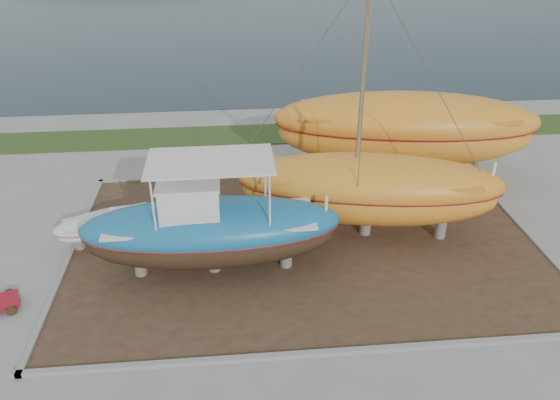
{
  "coord_description": "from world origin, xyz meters",
  "views": [
    {
      "loc": [
        -2.7,
        -14.01,
        12.0
      ],
      "look_at": [
        -1.0,
        4.0,
        2.01
      ],
      "focal_mm": 35.0,
      "sensor_mm": 36.0,
      "label": 1
    }
  ],
  "objects_px": {
    "white_dinghy": "(109,227)",
    "orange_bare_hull": "(404,137)",
    "blue_caique": "(211,218)",
    "orange_sailboat": "(375,116)"
  },
  "relations": [
    {
      "from": "white_dinghy",
      "to": "orange_bare_hull",
      "type": "xyz_separation_m",
      "value": [
        13.12,
        4.6,
        1.41
      ]
    },
    {
      "from": "orange_bare_hull",
      "to": "white_dinghy",
      "type": "bearing_deg",
      "value": -152.71
    },
    {
      "from": "blue_caique",
      "to": "white_dinghy",
      "type": "height_order",
      "value": "blue_caique"
    },
    {
      "from": "blue_caique",
      "to": "orange_sailboat",
      "type": "xyz_separation_m",
      "value": [
        6.08,
        1.93,
        2.83
      ]
    },
    {
      "from": "blue_caique",
      "to": "orange_bare_hull",
      "type": "xyz_separation_m",
      "value": [
        9.0,
        6.95,
        -0.17
      ]
    },
    {
      "from": "blue_caique",
      "to": "orange_sailboat",
      "type": "distance_m",
      "value": 6.98
    },
    {
      "from": "white_dinghy",
      "to": "orange_sailboat",
      "type": "distance_m",
      "value": 11.13
    },
    {
      "from": "orange_sailboat",
      "to": "blue_caique",
      "type": "bearing_deg",
      "value": -151.92
    },
    {
      "from": "blue_caique",
      "to": "orange_bare_hull",
      "type": "bearing_deg",
      "value": 37.34
    },
    {
      "from": "blue_caique",
      "to": "white_dinghy",
      "type": "relative_size",
      "value": 2.21
    }
  ]
}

